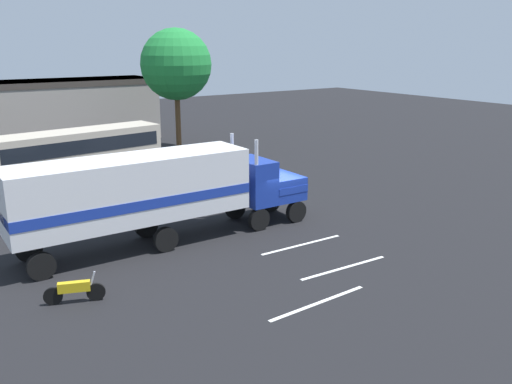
{
  "coord_description": "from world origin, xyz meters",
  "views": [
    {
      "loc": [
        -15.98,
        -21.32,
        8.94
      ],
      "look_at": [
        -1.03,
        0.35,
        1.6
      ],
      "focal_mm": 38.02,
      "sensor_mm": 36.0,
      "label": 1
    }
  ],
  "objects_px": {
    "semi_truck": "(156,190)",
    "parked_bus": "(78,151)",
    "person_bystander": "(136,207)",
    "motorcycle": "(75,290)",
    "tree_center": "(176,65)"
  },
  "relations": [
    {
      "from": "person_bystander",
      "to": "motorcycle",
      "type": "xyz_separation_m",
      "value": [
        -5.19,
        -6.89,
        -0.41
      ]
    },
    {
      "from": "person_bystander",
      "to": "tree_center",
      "type": "bearing_deg",
      "value": 56.98
    },
    {
      "from": "semi_truck",
      "to": "tree_center",
      "type": "distance_m",
      "value": 22.87
    },
    {
      "from": "motorcycle",
      "to": "tree_center",
      "type": "distance_m",
      "value": 28.93
    },
    {
      "from": "motorcycle",
      "to": "tree_center",
      "type": "height_order",
      "value": "tree_center"
    },
    {
      "from": "person_bystander",
      "to": "parked_bus",
      "type": "relative_size",
      "value": 0.15
    },
    {
      "from": "semi_truck",
      "to": "parked_bus",
      "type": "relative_size",
      "value": 1.26
    },
    {
      "from": "person_bystander",
      "to": "tree_center",
      "type": "relative_size",
      "value": 0.16
    },
    {
      "from": "parked_bus",
      "to": "motorcycle",
      "type": "height_order",
      "value": "parked_bus"
    },
    {
      "from": "semi_truck",
      "to": "parked_bus",
      "type": "height_order",
      "value": "semi_truck"
    },
    {
      "from": "semi_truck",
      "to": "tree_center",
      "type": "relative_size",
      "value": 1.42
    },
    {
      "from": "motorcycle",
      "to": "tree_center",
      "type": "xyz_separation_m",
      "value": [
        15.85,
        23.29,
        6.6
      ]
    },
    {
      "from": "parked_bus",
      "to": "motorcycle",
      "type": "distance_m",
      "value": 18.02
    },
    {
      "from": "person_bystander",
      "to": "parked_bus",
      "type": "distance_m",
      "value": 10.28
    },
    {
      "from": "person_bystander",
      "to": "motorcycle",
      "type": "bearing_deg",
      "value": -126.98
    }
  ]
}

